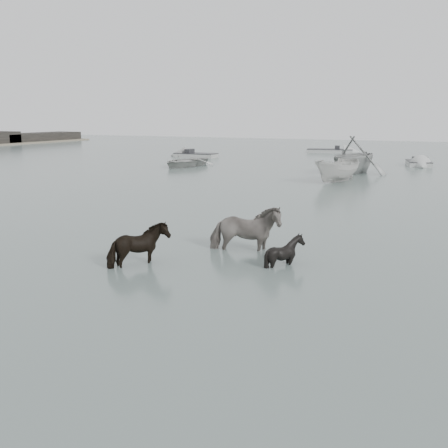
{
  "coord_description": "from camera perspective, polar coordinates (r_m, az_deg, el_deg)",
  "views": [
    {
      "loc": [
        5.97,
        -10.58,
        3.83
      ],
      "look_at": [
        0.53,
        1.17,
        1.0
      ],
      "focal_mm": 40.0,
      "sensor_mm": 36.0,
      "label": 1
    }
  ],
  "objects": [
    {
      "name": "ground",
      "position": [
        12.73,
        -4.38,
        -5.21
      ],
      "size": [
        140.0,
        140.0,
        0.0
      ],
      "primitive_type": "plane",
      "color": "#56675F",
      "rests_on": "ground"
    },
    {
      "name": "pony_pinto",
      "position": [
        14.2,
        2.41,
        0.3
      ],
      "size": [
        2.26,
        1.59,
        1.74
      ],
      "primitive_type": "imported",
      "rotation": [
        0.0,
        0.0,
        1.92
      ],
      "color": "black",
      "rests_on": "ground"
    },
    {
      "name": "pony_dark",
      "position": [
        13.0,
        -9.67,
        -1.9
      ],
      "size": [
        1.31,
        1.47,
        1.35
      ],
      "primitive_type": "imported",
      "rotation": [
        0.0,
        0.0,
        1.44
      ],
      "color": "black",
      "rests_on": "ground"
    },
    {
      "name": "pony_black",
      "position": [
        13.05,
        6.98,
        -2.26
      ],
      "size": [
        1.21,
        1.12,
        1.13
      ],
      "primitive_type": "imported",
      "rotation": [
        0.0,
        0.0,
        1.81
      ],
      "color": "black",
      "rests_on": "ground"
    },
    {
      "name": "rowboat_lead",
      "position": [
        38.55,
        -4.52,
        7.3
      ],
      "size": [
        3.8,
        4.96,
        0.95
      ],
      "primitive_type": "imported",
      "rotation": [
        0.0,
        0.0,
        -0.12
      ],
      "color": "#B7B7B2",
      "rests_on": "ground"
    },
    {
      "name": "rowboat_trail",
      "position": [
        34.92,
        14.69,
        7.8
      ],
      "size": [
        5.74,
        6.15,
        2.63
      ],
      "primitive_type": "imported",
      "rotation": [
        0.0,
        0.0,
        2.79
      ],
      "color": "#A2A5A2",
      "rests_on": "ground"
    },
    {
      "name": "boat_small",
      "position": [
        30.0,
        12.85,
        6.15
      ],
      "size": [
        2.75,
        4.21,
        1.52
      ],
      "primitive_type": "imported",
      "rotation": [
        0.0,
        0.0,
        -0.35
      ],
      "color": "beige",
      "rests_on": "ground"
    },
    {
      "name": "skiff_outer",
      "position": [
        46.91,
        -3.24,
        8.08
      ],
      "size": [
        5.5,
        1.67,
        0.75
      ],
      "primitive_type": null,
      "rotation": [
        0.0,
        0.0,
        3.15
      ],
      "color": "#A9AAA5",
      "rests_on": "ground"
    },
    {
      "name": "skiff_mid",
      "position": [
        41.64,
        21.36,
        6.73
      ],
      "size": [
        2.44,
        4.66,
        0.75
      ],
      "primitive_type": null,
      "rotation": [
        0.0,
        0.0,
        -1.37
      ],
      "color": "#ADB0AD",
      "rests_on": "ground"
    },
    {
      "name": "skiff_far",
      "position": [
        53.71,
        11.98,
        8.38
      ],
      "size": [
        6.61,
        2.94,
        0.75
      ],
      "primitive_type": null,
      "rotation": [
        0.0,
        0.0,
        0.22
      ],
      "color": "#A4A6A3",
      "rests_on": "ground"
    }
  ]
}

